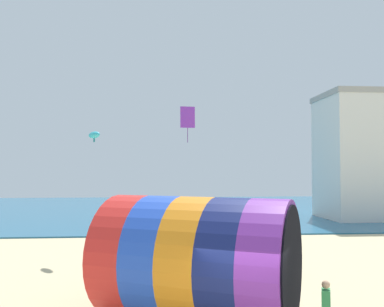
{
  "coord_description": "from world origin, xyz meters",
  "views": [
    {
      "loc": [
        -2.21,
        -10.35,
        4.47
      ],
      "look_at": [
        -1.0,
        4.24,
        5.03
      ],
      "focal_mm": 40.0,
      "sensor_mm": 36.0,
      "label": 1
    }
  ],
  "objects_px": {
    "giant_inflatable_tube": "(198,260)",
    "kite_cyan_parafoil": "(94,135)",
    "bystander_mid_beach": "(253,240)",
    "kite_purple_diamond": "(188,118)",
    "bystander_near_water": "(285,260)"
  },
  "relations": [
    {
      "from": "kite_cyan_parafoil",
      "to": "bystander_near_water",
      "type": "height_order",
      "value": "kite_cyan_parafoil"
    },
    {
      "from": "bystander_near_water",
      "to": "bystander_mid_beach",
      "type": "height_order",
      "value": "bystander_mid_beach"
    },
    {
      "from": "giant_inflatable_tube",
      "to": "bystander_mid_beach",
      "type": "xyz_separation_m",
      "value": [
        3.73,
        9.25,
        -0.98
      ]
    },
    {
      "from": "giant_inflatable_tube",
      "to": "kite_purple_diamond",
      "type": "relative_size",
      "value": 3.44
    },
    {
      "from": "bystander_near_water",
      "to": "giant_inflatable_tube",
      "type": "bearing_deg",
      "value": -130.61
    },
    {
      "from": "giant_inflatable_tube",
      "to": "kite_purple_diamond",
      "type": "height_order",
      "value": "kite_purple_diamond"
    },
    {
      "from": "giant_inflatable_tube",
      "to": "bystander_near_water",
      "type": "relative_size",
      "value": 4.21
    },
    {
      "from": "kite_cyan_parafoil",
      "to": "bystander_mid_beach",
      "type": "distance_m",
      "value": 10.01
    },
    {
      "from": "giant_inflatable_tube",
      "to": "bystander_mid_beach",
      "type": "bearing_deg",
      "value": 68.04
    },
    {
      "from": "kite_purple_diamond",
      "to": "bystander_near_water",
      "type": "bearing_deg",
      "value": -53.29
    },
    {
      "from": "bystander_mid_beach",
      "to": "kite_purple_diamond",
      "type": "bearing_deg",
      "value": 172.96
    },
    {
      "from": "kite_purple_diamond",
      "to": "bystander_near_water",
      "type": "height_order",
      "value": "kite_purple_diamond"
    },
    {
      "from": "kite_purple_diamond",
      "to": "bystander_mid_beach",
      "type": "distance_m",
      "value": 7.18
    },
    {
      "from": "giant_inflatable_tube",
      "to": "kite_cyan_parafoil",
      "type": "xyz_separation_m",
      "value": [
        -4.55,
        10.48,
        4.5
      ]
    },
    {
      "from": "kite_cyan_parafoil",
      "to": "bystander_near_water",
      "type": "bearing_deg",
      "value": -33.73
    }
  ]
}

